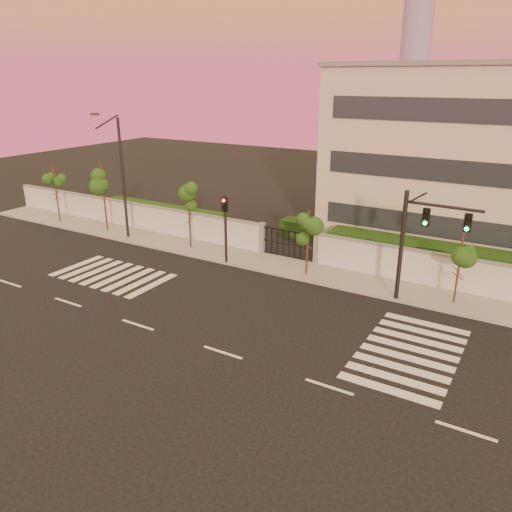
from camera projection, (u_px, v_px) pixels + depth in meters
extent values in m
plane|color=black|center=(223.00, 353.00, 21.75)|extent=(120.00, 120.00, 0.00)
cube|color=gray|center=(321.00, 274.00, 30.21)|extent=(60.00, 3.00, 0.15)
cube|color=#B9BBC0|center=(126.00, 215.00, 39.56)|extent=(25.00, 0.30, 2.00)
cube|color=slate|center=(125.00, 202.00, 39.20)|extent=(25.00, 0.36, 0.12)
cube|color=slate|center=(262.00, 239.00, 33.48)|extent=(0.35, 0.35, 2.20)
cube|color=slate|center=(317.00, 248.00, 31.55)|extent=(0.35, 0.35, 2.20)
cube|color=black|center=(493.00, 268.00, 28.81)|extent=(20.00, 2.00, 1.80)
cube|color=black|center=(162.00, 214.00, 40.95)|extent=(12.00, 1.80, 1.40)
cube|color=black|center=(320.00, 231.00, 36.72)|extent=(6.00, 1.50, 1.20)
cube|color=#262D38|center=(501.00, 235.00, 29.46)|extent=(22.00, 0.08, 1.40)
cube|color=#262D38|center=(511.00, 177.00, 28.27)|extent=(22.00, 0.08, 1.40)
cube|color=silver|center=(77.00, 266.00, 31.74)|extent=(0.50, 4.00, 0.02)
cube|color=silver|center=(87.00, 268.00, 31.31)|extent=(0.50, 4.00, 0.02)
cube|color=silver|center=(97.00, 271.00, 30.87)|extent=(0.50, 4.00, 0.02)
cube|color=silver|center=(107.00, 274.00, 30.44)|extent=(0.50, 4.00, 0.02)
cube|color=silver|center=(118.00, 276.00, 30.00)|extent=(0.50, 4.00, 0.02)
cube|color=silver|center=(129.00, 279.00, 29.57)|extent=(0.50, 4.00, 0.02)
cube|color=silver|center=(140.00, 282.00, 29.13)|extent=(0.50, 4.00, 0.02)
cube|color=silver|center=(152.00, 286.00, 28.70)|extent=(0.50, 4.00, 0.02)
cube|color=silver|center=(388.00, 389.00, 19.18)|extent=(4.00, 0.50, 0.02)
cube|color=silver|center=(394.00, 378.00, 19.90)|extent=(4.00, 0.50, 0.02)
cube|color=silver|center=(401.00, 367.00, 20.63)|extent=(4.00, 0.50, 0.02)
cube|color=silver|center=(406.00, 357.00, 21.36)|extent=(4.00, 0.50, 0.02)
cube|color=silver|center=(412.00, 348.00, 22.08)|extent=(4.00, 0.50, 0.02)
cube|color=silver|center=(417.00, 340.00, 22.81)|extent=(4.00, 0.50, 0.02)
cube|color=silver|center=(422.00, 331.00, 23.54)|extent=(4.00, 0.50, 0.02)
cube|color=silver|center=(426.00, 324.00, 24.26)|extent=(4.00, 0.50, 0.02)
cube|color=silver|center=(10.00, 283.00, 29.00)|extent=(2.00, 0.15, 0.01)
cube|color=silver|center=(68.00, 302.00, 26.58)|extent=(2.00, 0.15, 0.01)
cube|color=silver|center=(138.00, 325.00, 24.17)|extent=(2.00, 0.15, 0.01)
cube|color=silver|center=(223.00, 352.00, 21.75)|extent=(2.00, 0.15, 0.01)
cube|color=silver|center=(329.00, 387.00, 19.34)|extent=(2.00, 0.15, 0.01)
cube|color=silver|center=(466.00, 431.00, 16.92)|extent=(2.00, 0.15, 0.01)
cylinder|color=#382314|center=(57.00, 195.00, 40.35)|extent=(0.12, 0.12, 4.69)
sphere|color=#1D4513|center=(54.00, 177.00, 39.87)|extent=(1.11, 1.11, 1.11)
sphere|color=#1D4513|center=(60.00, 186.00, 40.10)|extent=(0.85, 0.85, 0.85)
sphere|color=#1D4513|center=(51.00, 183.00, 40.05)|extent=(0.81, 0.81, 0.81)
cylinder|color=#382314|center=(104.00, 198.00, 37.73)|extent=(0.13, 0.13, 5.39)
sphere|color=#1D4513|center=(102.00, 177.00, 37.18)|extent=(1.20, 1.20, 1.20)
sphere|color=#1D4513|center=(109.00, 187.00, 37.44)|extent=(0.92, 0.92, 0.92)
sphere|color=#1D4513|center=(98.00, 184.00, 37.39)|extent=(0.88, 0.88, 0.88)
cylinder|color=#382314|center=(189.00, 217.00, 33.97)|extent=(0.12, 0.12, 4.64)
sphere|color=#1D4513|center=(188.00, 197.00, 33.49)|extent=(1.11, 1.11, 1.11)
sphere|color=#1D4513|center=(195.00, 207.00, 33.72)|extent=(0.85, 0.85, 0.85)
sphere|color=#1D4513|center=(184.00, 204.00, 33.68)|extent=(0.81, 0.81, 0.81)
cylinder|color=#382314|center=(307.00, 244.00, 29.42)|extent=(0.12, 0.12, 4.06)
sphere|color=#1D4513|center=(308.00, 224.00, 29.01)|extent=(1.12, 1.12, 1.12)
sphere|color=#1D4513|center=(315.00, 234.00, 29.21)|extent=(0.86, 0.86, 0.86)
sphere|color=#1D4513|center=(302.00, 231.00, 29.17)|extent=(0.82, 0.82, 0.82)
cylinder|color=#382314|center=(458.00, 270.00, 25.66)|extent=(0.11, 0.11, 3.96)
sphere|color=#1D4513|center=(462.00, 248.00, 25.25)|extent=(1.03, 1.03, 1.03)
sphere|color=#1D4513|center=(467.00, 259.00, 25.45)|extent=(0.78, 0.78, 0.78)
sphere|color=#1D4513|center=(454.00, 255.00, 25.41)|extent=(0.75, 0.75, 0.75)
cylinder|color=black|center=(401.00, 248.00, 25.80)|extent=(0.23, 0.23, 6.02)
cylinder|color=black|center=(444.00, 206.00, 24.08)|extent=(3.69, 0.33, 0.16)
cube|color=black|center=(426.00, 217.00, 24.63)|extent=(0.34, 0.17, 0.87)
sphere|color=#0CF259|center=(425.00, 223.00, 24.64)|extent=(0.19, 0.19, 0.19)
cube|color=black|center=(468.00, 223.00, 23.69)|extent=(0.34, 0.17, 0.87)
sphere|color=#0CF259|center=(467.00, 229.00, 23.70)|extent=(0.19, 0.19, 0.19)
cylinder|color=black|center=(226.00, 230.00, 31.25)|extent=(0.16, 0.16, 4.54)
cube|color=black|center=(225.00, 205.00, 30.64)|extent=(0.35, 0.18, 0.91)
sphere|color=red|center=(224.00, 200.00, 30.46)|extent=(0.20, 0.20, 0.20)
cylinder|color=black|center=(123.00, 180.00, 35.63)|extent=(0.20, 0.20, 8.72)
cylinder|color=black|center=(107.00, 122.00, 33.44)|extent=(0.11, 2.09, 0.85)
cube|color=#3F3F44|center=(95.00, 114.00, 32.46)|extent=(0.54, 0.27, 0.16)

